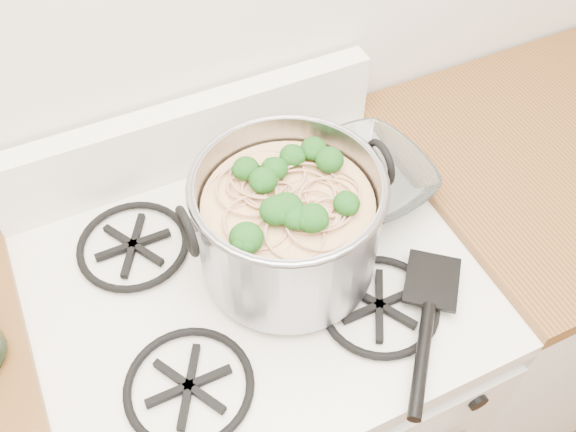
{
  "coord_description": "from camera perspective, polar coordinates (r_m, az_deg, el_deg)",
  "views": [
    {
      "loc": [
        -0.21,
        0.67,
        1.85
      ],
      "look_at": [
        0.07,
        1.26,
        1.04
      ],
      "focal_mm": 40.0,
      "sensor_mm": 36.0,
      "label": 1
    }
  ],
  "objects": [
    {
      "name": "glass_bowl",
      "position": [
        1.23,
        6.56,
        2.64
      ],
      "size": [
        0.11,
        0.11,
        0.02
      ],
      "primitive_type": "imported",
      "rotation": [
        0.0,
        0.0,
        0.13
      ],
      "color": "white",
      "rests_on": "gas_range"
    },
    {
      "name": "spatula",
      "position": [
        1.12,
        12.75,
        -5.4
      ],
      "size": [
        0.42,
        0.42,
        0.02
      ],
      "primitive_type": null,
      "rotation": [
        0.0,
        0.0,
        -0.69
      ],
      "color": "black",
      "rests_on": "gas_range"
    },
    {
      "name": "stock_pot",
      "position": [
        1.05,
        0.0,
        -0.79
      ],
      "size": [
        0.34,
        0.31,
        0.21
      ],
      "color": "gray",
      "rests_on": "gas_range"
    },
    {
      "name": "counter_right",
      "position": [
        1.86,
        23.21,
        -2.96
      ],
      "size": [
        1.0,
        0.65,
        0.92
      ],
      "color": "silver",
      "rests_on": "ground"
    },
    {
      "name": "gas_range",
      "position": [
        1.54,
        -2.37,
        -15.19
      ],
      "size": [
        0.76,
        0.66,
        0.92
      ],
      "color": "white",
      "rests_on": "ground"
    }
  ]
}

